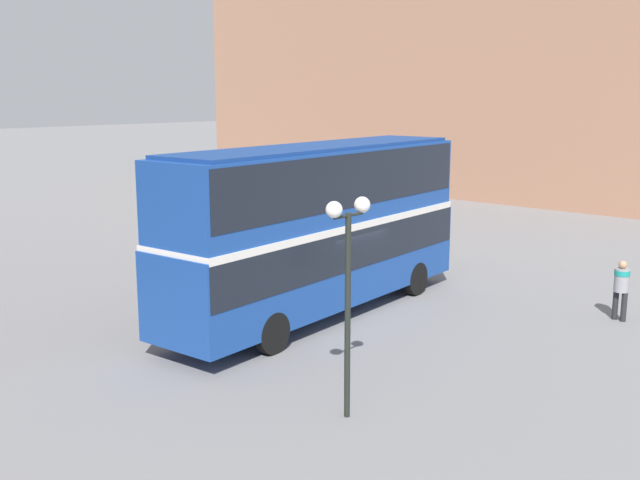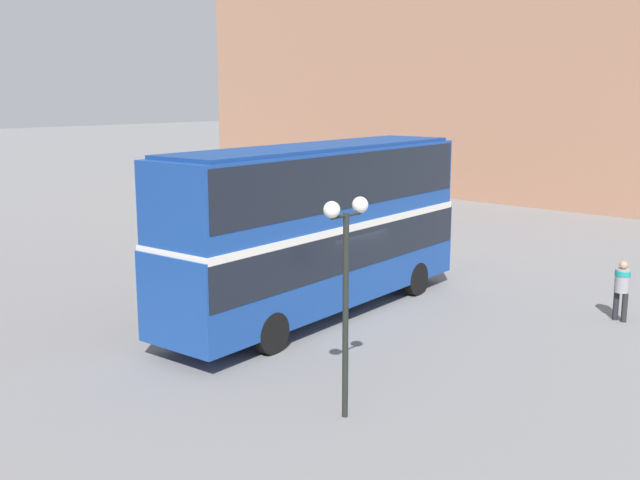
{
  "view_description": "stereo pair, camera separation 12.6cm",
  "coord_description": "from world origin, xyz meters",
  "px_view_note": "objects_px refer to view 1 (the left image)",
  "views": [
    {
      "loc": [
        -16.22,
        -14.04,
        6.44
      ],
      "look_at": [
        -0.42,
        0.17,
        2.24
      ],
      "focal_mm": 42.0,
      "sensor_mm": 36.0,
      "label": 1
    },
    {
      "loc": [
        -16.14,
        -14.13,
        6.44
      ],
      "look_at": [
        -0.42,
        0.17,
        2.24
      ],
      "focal_mm": 42.0,
      "sensor_mm": 36.0,
      "label": 2
    }
  ],
  "objects_px": {
    "parked_car_kerb_near": "(264,200)",
    "street_lamp_twin_globe": "(348,259)",
    "pedestrian_foreground": "(621,284)",
    "parked_car_kerb_far": "(381,206)",
    "double_decker_bus": "(320,219)"
  },
  "relations": [
    {
      "from": "parked_car_kerb_near",
      "to": "street_lamp_twin_globe",
      "type": "bearing_deg",
      "value": 48.28
    },
    {
      "from": "pedestrian_foreground",
      "to": "parked_car_kerb_far",
      "type": "xyz_separation_m",
      "value": [
        8.88,
        15.38,
        -0.31
      ]
    },
    {
      "from": "pedestrian_foreground",
      "to": "parked_car_kerb_near",
      "type": "relative_size",
      "value": 0.43
    },
    {
      "from": "pedestrian_foreground",
      "to": "parked_car_kerb_far",
      "type": "relative_size",
      "value": 0.38
    },
    {
      "from": "parked_car_kerb_near",
      "to": "street_lamp_twin_globe",
      "type": "xyz_separation_m",
      "value": [
        -16.72,
        -19.81,
        2.5
      ]
    },
    {
      "from": "pedestrian_foreground",
      "to": "parked_car_kerb_near",
      "type": "xyz_separation_m",
      "value": [
        6.48,
        21.45,
        -0.3
      ]
    },
    {
      "from": "parked_car_kerb_near",
      "to": "double_decker_bus",
      "type": "bearing_deg",
      "value": 49.6
    },
    {
      "from": "pedestrian_foreground",
      "to": "parked_car_kerb_near",
      "type": "height_order",
      "value": "pedestrian_foreground"
    },
    {
      "from": "parked_car_kerb_near",
      "to": "street_lamp_twin_globe",
      "type": "distance_m",
      "value": 26.04
    },
    {
      "from": "parked_car_kerb_near",
      "to": "parked_car_kerb_far",
      "type": "height_order",
      "value": "parked_car_kerb_near"
    },
    {
      "from": "double_decker_bus",
      "to": "parked_car_kerb_near",
      "type": "distance_m",
      "value": 18.94
    },
    {
      "from": "pedestrian_foreground",
      "to": "street_lamp_twin_globe",
      "type": "relative_size",
      "value": 0.4
    },
    {
      "from": "pedestrian_foreground",
      "to": "parked_car_kerb_near",
      "type": "distance_m",
      "value": 22.41
    },
    {
      "from": "double_decker_bus",
      "to": "street_lamp_twin_globe",
      "type": "bearing_deg",
      "value": -137.99
    },
    {
      "from": "double_decker_bus",
      "to": "parked_car_kerb_near",
      "type": "height_order",
      "value": "double_decker_bus"
    }
  ]
}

